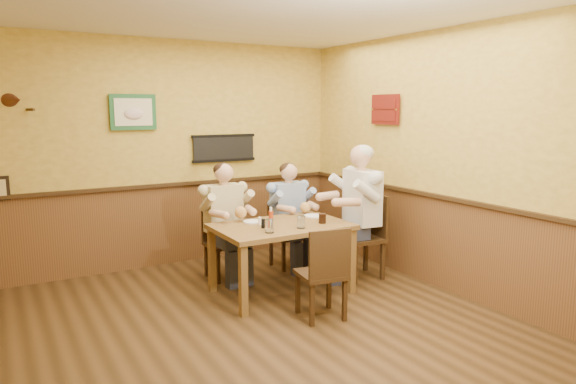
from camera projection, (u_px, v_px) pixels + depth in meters
name	position (u px, v px, depth m)	size (l,w,h in m)	color
room	(242.00, 142.00, 4.32)	(5.02, 5.03, 2.81)	#362310
dining_table	(282.00, 233.00, 5.44)	(1.40, 0.90, 0.75)	brown
chair_back_left	(224.00, 242.00, 5.95)	(0.39, 0.39, 0.85)	#3C2813
chair_back_right	(288.00, 235.00, 6.38)	(0.38, 0.38, 0.82)	#3C2813
chair_right_end	(361.00, 236.00, 5.98)	(0.45, 0.45, 0.98)	#3C2813
chair_near_side	(321.00, 272.00, 4.82)	(0.41, 0.41, 0.89)	#3C2813
diner_tan_shirt	(224.00, 227.00, 5.92)	(0.56, 0.56, 1.22)	beige
diner_blue_polo	(288.00, 221.00, 6.35)	(0.54, 0.54, 1.17)	#89A1CE
diner_white_elder	(362.00, 219.00, 5.94)	(0.64, 0.64, 1.40)	silver
water_glass_left	(269.00, 226.00, 5.05)	(0.09, 0.09, 0.13)	silver
water_glass_mid	(301.00, 222.00, 5.25)	(0.09, 0.09, 0.13)	silver
cola_tumbler	(322.00, 218.00, 5.48)	(0.08, 0.08, 0.10)	black
hot_sauce_bottle	(271.00, 218.00, 5.30)	(0.05, 0.05, 0.19)	#B13712
salt_shaker	(260.00, 221.00, 5.40)	(0.03, 0.03, 0.08)	white
pepper_shaker	(263.00, 224.00, 5.25)	(0.04, 0.04, 0.10)	black
plate_far_left	(253.00, 222.00, 5.53)	(0.21, 0.21, 0.01)	white
plate_far_right	(314.00, 216.00, 5.83)	(0.22, 0.22, 0.01)	white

